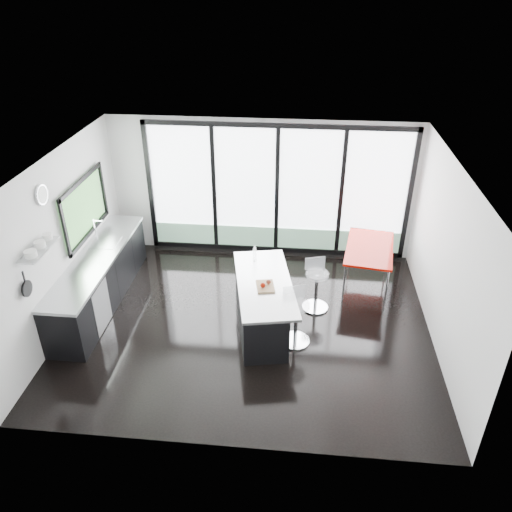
# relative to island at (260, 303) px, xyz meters

# --- Properties ---
(floor) EXTENTS (6.00, 5.00, 0.00)m
(floor) POSITION_rel_island_xyz_m (-0.20, -0.00, -0.43)
(floor) COLOR black
(floor) RESTS_ON ground
(ceiling) EXTENTS (6.00, 5.00, 0.00)m
(ceiling) POSITION_rel_island_xyz_m (-0.20, -0.00, 2.37)
(ceiling) COLOR white
(ceiling) RESTS_ON wall_back
(wall_back) EXTENTS (6.00, 0.09, 2.80)m
(wall_back) POSITION_rel_island_xyz_m (0.07, 2.46, 0.85)
(wall_back) COLOR silver
(wall_back) RESTS_ON ground
(wall_front) EXTENTS (6.00, 0.00, 2.80)m
(wall_front) POSITION_rel_island_xyz_m (-0.20, -2.50, 0.97)
(wall_front) COLOR silver
(wall_front) RESTS_ON ground
(wall_left) EXTENTS (0.26, 5.00, 2.80)m
(wall_left) POSITION_rel_island_xyz_m (-3.17, 0.27, 1.14)
(wall_left) COLOR silver
(wall_left) RESTS_ON ground
(wall_right) EXTENTS (0.00, 5.00, 2.80)m
(wall_right) POSITION_rel_island_xyz_m (2.80, -0.00, 0.97)
(wall_right) COLOR silver
(wall_right) RESTS_ON ground
(counter_cabinets) EXTENTS (0.69, 3.24, 1.36)m
(counter_cabinets) POSITION_rel_island_xyz_m (-2.87, 0.39, 0.04)
(counter_cabinets) COLOR black
(counter_cabinets) RESTS_ON floor
(island) EXTENTS (1.25, 2.18, 1.09)m
(island) POSITION_rel_island_xyz_m (0.00, 0.00, 0.00)
(island) COLOR black
(island) RESTS_ON floor
(bar_stool_near) EXTENTS (0.59, 0.59, 0.74)m
(bar_stool_near) POSITION_rel_island_xyz_m (0.60, -0.39, -0.05)
(bar_stool_near) COLOR silver
(bar_stool_near) RESTS_ON floor
(bar_stool_far) EXTENTS (0.57, 0.57, 0.73)m
(bar_stool_far) POSITION_rel_island_xyz_m (0.92, 0.55, -0.06)
(bar_stool_far) COLOR silver
(bar_stool_far) RESTS_ON floor
(red_table) EXTENTS (1.04, 1.56, 0.78)m
(red_table) POSITION_rel_island_xyz_m (1.88, 1.45, -0.04)
(red_table) COLOR #A10A01
(red_table) RESTS_ON floor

